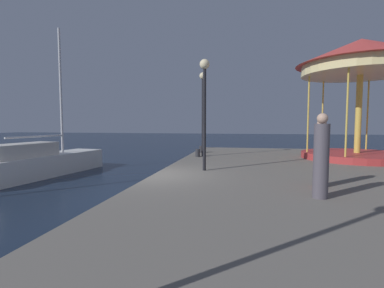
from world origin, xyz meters
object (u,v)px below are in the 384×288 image
(bollard_center, at_px, (203,149))
(bollard_south, at_px, (201,149))
(carousel, at_px, (360,69))
(person_by_the_water, at_px, (321,158))
(sailboat_white, at_px, (38,163))
(bollard_north, at_px, (198,153))
(person_near_carousel, at_px, (321,155))
(lamp_post_mid_promenade, at_px, (205,94))
(lamp_post_far_end, at_px, (203,99))

(bollard_center, relative_size, bollard_south, 1.00)
(carousel, bearing_deg, person_by_the_water, -113.95)
(bollard_south, bearing_deg, sailboat_white, -146.40)
(person_by_the_water, bearing_deg, bollard_south, 114.25)
(bollard_north, bearing_deg, sailboat_white, -159.82)
(bollard_north, bearing_deg, bollard_center, 91.50)
(bollard_center, distance_m, person_near_carousel, 9.57)
(bollard_north, height_order, person_by_the_water, person_by_the_water)
(lamp_post_mid_promenade, height_order, bollard_center, lamp_post_mid_promenade)
(bollard_center, bearing_deg, sailboat_white, -145.83)
(sailboat_white, height_order, lamp_post_far_end, sailboat_white)
(bollard_south, xyz_separation_m, person_near_carousel, (4.58, -8.27, 0.67))
(carousel, height_order, lamp_post_mid_promenade, carousel)
(carousel, height_order, bollard_north, carousel)
(lamp_post_far_end, bearing_deg, bollard_center, 98.11)
(lamp_post_mid_promenade, distance_m, bollard_north, 4.97)
(bollard_center, height_order, bollard_south, same)
(bollard_center, bearing_deg, lamp_post_mid_promenade, -80.96)
(lamp_post_mid_promenade, bearing_deg, bollard_north, 102.94)
(carousel, xyz_separation_m, bollard_south, (-7.87, 1.45, -4.10))
(carousel, height_order, lamp_post_far_end, carousel)
(sailboat_white, bearing_deg, lamp_post_far_end, 21.72)
(sailboat_white, xyz_separation_m, bollard_north, (7.19, 2.64, 0.34))
(lamp_post_mid_promenade, xyz_separation_m, person_by_the_water, (3.20, -3.34, -1.85))
(bollard_north, relative_size, person_by_the_water, 0.20)
(carousel, bearing_deg, person_near_carousel, -115.77)
(lamp_post_mid_promenade, bearing_deg, sailboat_white, 169.59)
(sailboat_white, relative_size, carousel, 1.25)
(bollard_center, height_order, bollard_north, same)
(person_near_carousel, bearing_deg, sailboat_white, 162.89)
(lamp_post_far_end, xyz_separation_m, bollard_center, (-0.27, 1.89, -2.76))
(bollard_north, bearing_deg, bollard_south, 93.92)
(lamp_post_mid_promenade, xyz_separation_m, bollard_south, (-1.09, 6.18, -2.57))
(sailboat_white, relative_size, bollard_north, 18.36)
(carousel, height_order, bollard_south, carousel)
(bollard_center, bearing_deg, bollard_south, -117.53)
(carousel, relative_size, lamp_post_mid_promenade, 1.46)
(lamp_post_far_end, height_order, bollard_center, lamp_post_far_end)
(bollard_south, bearing_deg, bollard_center, 62.47)
(carousel, relative_size, lamp_post_far_end, 1.35)
(bollard_center, bearing_deg, bollard_north, -88.50)
(bollard_north, distance_m, person_by_the_water, 8.58)
(person_near_carousel, bearing_deg, lamp_post_far_end, 122.91)
(person_near_carousel, xyz_separation_m, person_by_the_water, (-0.29, -1.25, 0.05))
(carousel, xyz_separation_m, lamp_post_far_end, (-7.52, -0.29, -1.33))
(person_by_the_water, bearing_deg, sailboat_white, 156.93)
(lamp_post_mid_promenade, xyz_separation_m, bollard_center, (-1.01, 6.34, -2.57))
(sailboat_white, height_order, person_by_the_water, sailboat_white)
(lamp_post_far_end, bearing_deg, carousel, 2.18)
(sailboat_white, height_order, person_near_carousel, sailboat_white)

